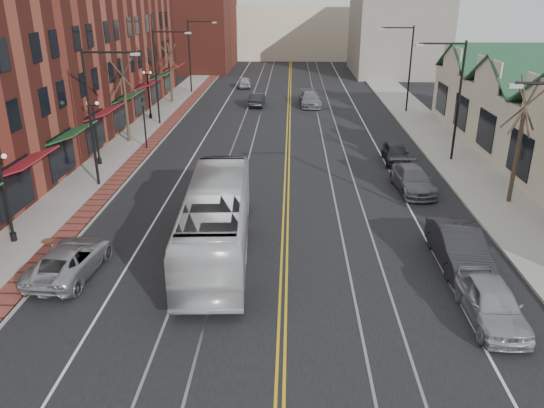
# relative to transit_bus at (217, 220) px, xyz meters

# --- Properties ---
(ground) EXTENTS (160.00, 160.00, 0.00)m
(ground) POSITION_rel_transit_bus_xyz_m (3.05, -7.47, -1.60)
(ground) COLOR black
(ground) RESTS_ON ground
(sidewalk_left) EXTENTS (4.00, 120.00, 0.15)m
(sidewalk_left) POSITION_rel_transit_bus_xyz_m (-8.95, 12.53, -1.52)
(sidewalk_left) COLOR gray
(sidewalk_left) RESTS_ON ground
(sidewalk_right) EXTENTS (4.00, 120.00, 0.15)m
(sidewalk_right) POSITION_rel_transit_bus_xyz_m (15.05, 12.53, -1.52)
(sidewalk_right) COLOR gray
(sidewalk_right) RESTS_ON ground
(building_left) EXTENTS (10.00, 50.00, 11.00)m
(building_left) POSITION_rel_transit_bus_xyz_m (-15.95, 19.53, 3.90)
(building_left) COLOR maroon
(building_left) RESTS_ON ground
(backdrop_left) EXTENTS (14.00, 18.00, 14.00)m
(backdrop_left) POSITION_rel_transit_bus_xyz_m (-12.95, 62.53, 5.40)
(backdrop_left) COLOR maroon
(backdrop_left) RESTS_ON ground
(backdrop_mid) EXTENTS (22.00, 14.00, 9.00)m
(backdrop_mid) POSITION_rel_transit_bus_xyz_m (3.05, 77.53, 2.90)
(backdrop_mid) COLOR #BEAC92
(backdrop_mid) RESTS_ON ground
(backdrop_right) EXTENTS (12.00, 16.00, 11.00)m
(backdrop_right) POSITION_rel_transit_bus_xyz_m (18.05, 57.53, 3.90)
(backdrop_right) COLOR slate
(backdrop_right) RESTS_ON ground
(streetlight_l_1) EXTENTS (3.33, 0.25, 8.00)m
(streetlight_l_1) POSITION_rel_transit_bus_xyz_m (-7.99, 8.53, 3.43)
(streetlight_l_1) COLOR black
(streetlight_l_1) RESTS_ON sidewalk_left
(streetlight_l_2) EXTENTS (3.33, 0.25, 8.00)m
(streetlight_l_2) POSITION_rel_transit_bus_xyz_m (-7.99, 24.53, 3.43)
(streetlight_l_2) COLOR black
(streetlight_l_2) RESTS_ON sidewalk_left
(streetlight_l_3) EXTENTS (3.33, 0.25, 8.00)m
(streetlight_l_3) POSITION_rel_transit_bus_xyz_m (-7.99, 40.53, 3.43)
(streetlight_l_3) COLOR black
(streetlight_l_3) RESTS_ON sidewalk_left
(streetlight_r_1) EXTENTS (3.33, 0.25, 8.00)m
(streetlight_r_1) POSITION_rel_transit_bus_xyz_m (14.10, 14.53, 3.43)
(streetlight_r_1) COLOR black
(streetlight_r_1) RESTS_ON sidewalk_right
(streetlight_r_2) EXTENTS (3.33, 0.25, 8.00)m
(streetlight_r_2) POSITION_rel_transit_bus_xyz_m (14.10, 30.53, 3.43)
(streetlight_r_2) COLOR black
(streetlight_r_2) RESTS_ON sidewalk_right
(lamppost_l_1) EXTENTS (0.84, 0.28, 4.27)m
(lamppost_l_1) POSITION_rel_transit_bus_xyz_m (-9.75, 0.53, 0.60)
(lamppost_l_1) COLOR black
(lamppost_l_1) RESTS_ON sidewalk_left
(lamppost_l_2) EXTENTS (0.84, 0.28, 4.27)m
(lamppost_l_2) POSITION_rel_transit_bus_xyz_m (-9.75, 12.53, 0.60)
(lamppost_l_2) COLOR black
(lamppost_l_2) RESTS_ON sidewalk_left
(lamppost_l_3) EXTENTS (0.84, 0.28, 4.27)m
(lamppost_l_3) POSITION_rel_transit_bus_xyz_m (-9.75, 26.53, 0.60)
(lamppost_l_3) COLOR black
(lamppost_l_3) RESTS_ON sidewalk_left
(tree_left_near) EXTENTS (1.78, 1.37, 6.48)m
(tree_left_near) POSITION_rel_transit_bus_xyz_m (-9.45, 18.53, 1.92)
(tree_left_near) COLOR #382B21
(tree_left_near) RESTS_ON sidewalk_left
(tree_left_far) EXTENTS (1.66, 1.28, 6.02)m
(tree_left_far) POSITION_rel_transit_bus_xyz_m (-9.45, 34.53, 1.68)
(tree_left_far) COLOR #382B21
(tree_left_far) RESTS_ON sidewalk_left
(tree_right_mid) EXTENTS (1.90, 1.46, 6.93)m
(tree_right_mid) POSITION_rel_transit_bus_xyz_m (15.55, 6.53, 2.15)
(tree_right_mid) COLOR #382B21
(tree_right_mid) RESTS_ON sidewalk_right
(manhole_far) EXTENTS (0.60, 0.60, 0.02)m
(manhole_far) POSITION_rel_transit_bus_xyz_m (-8.15, 0.53, -1.44)
(manhole_far) COLOR #592D19
(manhole_far) RESTS_ON sidewalk_left
(traffic_signal) EXTENTS (0.18, 0.15, 3.80)m
(traffic_signal) POSITION_rel_transit_bus_xyz_m (-7.55, 16.53, 0.75)
(traffic_signal) COLOR black
(traffic_signal) RESTS_ON sidewalk_left
(transit_bus) EXTENTS (3.35, 11.61, 3.20)m
(transit_bus) POSITION_rel_transit_bus_xyz_m (0.00, 0.00, 0.00)
(transit_bus) COLOR silver
(transit_bus) RESTS_ON ground
(parked_suv) EXTENTS (2.56, 4.99, 1.35)m
(parked_suv) POSITION_rel_transit_bus_xyz_m (-5.90, -2.25, -0.92)
(parked_suv) COLOR #989A9F
(parked_suv) RESTS_ON ground
(parked_car_a) EXTENTS (1.77, 4.38, 1.49)m
(parked_car_a) POSITION_rel_transit_bus_xyz_m (10.55, -5.04, -0.85)
(parked_car_a) COLOR #9B9EA2
(parked_car_a) RESTS_ON ground
(parked_car_b) EXTENTS (1.79, 5.07, 1.67)m
(parked_car_b) POSITION_rel_transit_bus_xyz_m (10.60, -0.81, -0.76)
(parked_car_b) COLOR black
(parked_car_b) RESTS_ON ground
(parked_car_c) EXTENTS (2.27, 4.92, 1.39)m
(parked_car_c) POSITION_rel_transit_bus_xyz_m (10.55, 8.44, -0.90)
(parked_car_c) COLOR slate
(parked_car_c) RESTS_ON ground
(parked_car_d) EXTENTS (1.75, 4.08, 1.37)m
(parked_car_d) POSITION_rel_transit_bus_xyz_m (10.55, 14.02, -0.91)
(parked_car_d) COLOR black
(parked_car_d) RESTS_ON ground
(distant_car_left) EXTENTS (1.56, 4.09, 1.33)m
(distant_car_left) POSITION_rel_transit_bus_xyz_m (-0.30, 33.26, -0.93)
(distant_car_left) COLOR black
(distant_car_left) RESTS_ON ground
(distant_car_right) EXTENTS (2.32, 5.20, 1.48)m
(distant_car_right) POSITION_rel_transit_bus_xyz_m (5.21, 33.39, -0.86)
(distant_car_right) COLOR slate
(distant_car_right) RESTS_ON ground
(distant_car_far) EXTENTS (1.84, 3.96, 1.31)m
(distant_car_far) POSITION_rel_transit_bus_xyz_m (-2.52, 44.52, -0.94)
(distant_car_far) COLOR #A2A4A8
(distant_car_far) RESTS_ON ground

